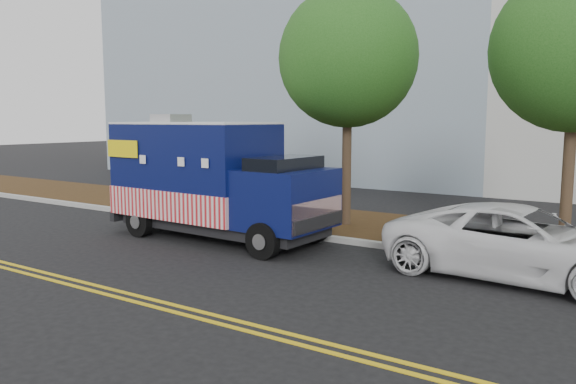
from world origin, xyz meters
The scene contains 10 objects.
ground centered at (0.00, 0.00, 0.00)m, with size 120.00×120.00×0.00m, color black.
curb centered at (0.00, 1.40, 0.07)m, with size 120.00×0.18×0.15m, color #9E9E99.
mulch_strip centered at (0.00, 3.50, 0.07)m, with size 120.00×4.00×0.15m, color black.
centerline_near centered at (0.00, -4.45, 0.01)m, with size 120.00×0.10×0.01m, color gold.
centerline_far centered at (0.00, -4.70, 0.01)m, with size 120.00×0.10×0.01m, color gold.
tree_b centered at (0.45, 3.07, 4.80)m, with size 3.85×3.85×6.74m.
tree_c centered at (6.12, 2.97, 4.65)m, with size 3.68×3.68×6.50m.
sign_post centered at (-1.59, 1.89, 1.20)m, with size 0.06×0.06×2.40m, color #473828.
food_truck centered at (-1.99, 0.07, 1.48)m, with size 6.28×2.57×3.26m.
white_car centered at (5.65, 0.48, 0.72)m, with size 2.39×5.18×1.44m, color silver.
Camera 1 is at (7.78, -11.03, 3.12)m, focal length 35.00 mm.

